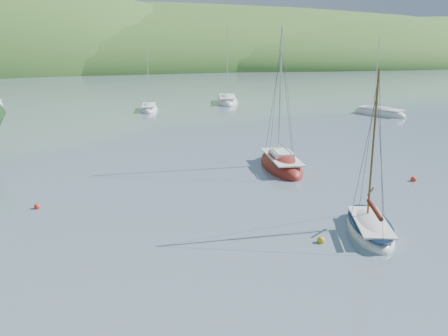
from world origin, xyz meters
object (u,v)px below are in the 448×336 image
object	(u,v)px
daysailer_white	(370,228)
distant_sloop_a	(149,109)
sloop_red	(281,165)
distant_sloop_b	(227,102)
distant_sloop_d	(379,114)

from	to	relation	value
daysailer_white	distant_sloop_a	size ratio (longest dim) A/B	0.96
sloop_red	distant_sloop_b	world-z (taller)	distant_sloop_b
sloop_red	daysailer_white	bearing A→B (deg)	-84.31
sloop_red	distant_sloop_d	xyz separation A→B (m)	(23.21, 21.90, -0.04)
distant_sloop_d	distant_sloop_b	bearing A→B (deg)	109.05
sloop_red	distant_sloop_a	world-z (taller)	sloop_red
distant_sloop_a	sloop_red	bearing A→B (deg)	-70.26
sloop_red	distant_sloop_d	bearing A→B (deg)	51.41
distant_sloop_a	distant_sloop_d	xyz separation A→B (m)	(29.11, -12.80, 0.01)
distant_sloop_b	distant_sloop_d	xyz separation A→B (m)	(16.10, -17.43, -0.02)
sloop_red	distant_sloop_d	world-z (taller)	sloop_red
distant_sloop_a	distant_sloop_b	world-z (taller)	distant_sloop_b
sloop_red	distant_sloop_a	bearing A→B (deg)	107.73
daysailer_white	distant_sloop_b	distance (m)	53.85
sloop_red	distant_sloop_a	distance (m)	35.19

